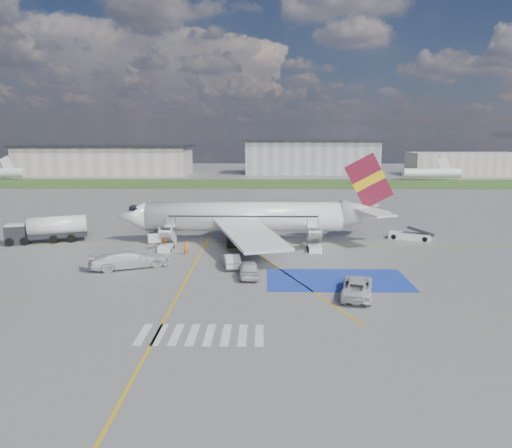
% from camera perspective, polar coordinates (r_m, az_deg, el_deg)
% --- Properties ---
extents(ground, '(400.00, 400.00, 0.00)m').
position_cam_1_polar(ground, '(53.78, -1.99, -5.14)').
color(ground, '#60605E').
rests_on(ground, ground).
extents(grass_strip, '(400.00, 30.00, 0.01)m').
position_cam_1_polar(grass_strip, '(147.51, -0.11, 4.63)').
color(grass_strip, '#2D4C1E').
rests_on(grass_strip, ground).
extents(taxiway_line_main, '(120.00, 0.20, 0.01)m').
position_cam_1_polar(taxiway_line_main, '(65.41, -1.45, -2.36)').
color(taxiway_line_main, gold).
rests_on(taxiway_line_main, ground).
extents(taxiway_line_cross, '(0.20, 60.00, 0.01)m').
position_cam_1_polar(taxiway_line_cross, '(44.81, -9.12, -8.42)').
color(taxiway_line_cross, gold).
rests_on(taxiway_line_cross, ground).
extents(taxiway_line_diag, '(20.71, 56.45, 0.01)m').
position_cam_1_polar(taxiway_line_diag, '(65.41, -1.45, -2.36)').
color(taxiway_line_diag, gold).
rests_on(taxiway_line_diag, ground).
extents(staging_box, '(14.00, 8.00, 0.01)m').
position_cam_1_polar(staging_box, '(50.39, 9.28, -6.32)').
color(staging_box, '#1A36A1').
rests_on(staging_box, ground).
extents(crosswalk, '(9.00, 4.00, 0.01)m').
position_cam_1_polar(crosswalk, '(36.93, -6.30, -12.47)').
color(crosswalk, silver).
rests_on(crosswalk, ground).
extents(terminal_west, '(60.00, 22.00, 10.00)m').
position_cam_1_polar(terminal_west, '(190.97, -16.77, 6.97)').
color(terminal_west, '#9F9489').
rests_on(terminal_west, ground).
extents(terminal_centre, '(48.00, 18.00, 12.00)m').
position_cam_1_polar(terminal_centre, '(187.78, 6.29, 7.59)').
color(terminal_centre, gray).
rests_on(terminal_centre, ground).
extents(terminal_east, '(40.00, 16.00, 8.00)m').
position_cam_1_polar(terminal_east, '(194.05, 22.97, 6.34)').
color(terminal_east, '#9F9489').
rests_on(terminal_east, ground).
extents(airliner, '(36.81, 32.95, 11.92)m').
position_cam_1_polar(airliner, '(66.69, -0.10, 0.85)').
color(airliner, silver).
rests_on(airliner, ground).
extents(airstairs_fwd, '(1.90, 5.20, 3.60)m').
position_cam_1_polar(airstairs_fwd, '(63.20, -10.23, -2.40)').
color(airstairs_fwd, silver).
rests_on(airstairs_fwd, ground).
extents(airstairs_aft, '(1.90, 5.20, 3.60)m').
position_cam_1_polar(airstairs_aft, '(62.32, 6.72, -2.48)').
color(airstairs_aft, silver).
rests_on(airstairs_aft, ground).
extents(fuel_tanker, '(10.40, 5.95, 3.45)m').
position_cam_1_polar(fuel_tanker, '(72.25, -22.73, -0.79)').
color(fuel_tanker, black).
rests_on(fuel_tanker, ground).
extents(gpu_cart, '(2.00, 1.48, 1.52)m').
position_cam_1_polar(gpu_cart, '(67.35, -11.44, -1.61)').
color(gpu_cart, silver).
rests_on(gpu_cart, ground).
extents(belt_loader, '(6.05, 3.94, 1.76)m').
position_cam_1_polar(belt_loader, '(71.77, 17.23, -1.34)').
color(belt_loader, silver).
rests_on(belt_loader, ground).
extents(car_silver_a, '(2.38, 5.13, 1.70)m').
position_cam_1_polar(car_silver_a, '(50.50, -0.83, -5.15)').
color(car_silver_a, '#AFB1B6').
rests_on(car_silver_a, ground).
extents(car_silver_b, '(2.46, 4.86, 1.53)m').
position_cam_1_polar(car_silver_b, '(54.33, -2.85, -4.15)').
color(car_silver_b, '#B1B3B8').
rests_on(car_silver_b, ground).
extents(van_white_a, '(3.74, 6.08, 2.12)m').
position_cam_1_polar(van_white_a, '(45.83, 11.50, -6.68)').
color(van_white_a, silver).
rests_on(van_white_a, ground).
extents(van_white_b, '(6.89, 5.01, 2.50)m').
position_cam_1_polar(van_white_b, '(55.53, -14.25, -3.62)').
color(van_white_b, silver).
rests_on(van_white_b, ground).
extents(crew_fwd, '(0.67, 0.53, 1.60)m').
position_cam_1_polar(crew_fwd, '(60.30, -7.95, -2.76)').
color(crew_fwd, orange).
rests_on(crew_fwd, ground).
extents(crew_nose, '(0.86, 1.02, 1.84)m').
position_cam_1_polar(crew_nose, '(64.70, -10.56, -1.85)').
color(crew_nose, orange).
rests_on(crew_nose, ground).
extents(crew_aft, '(1.00, 1.12, 1.82)m').
position_cam_1_polar(crew_aft, '(62.40, 2.59, -2.13)').
color(crew_aft, orange).
rests_on(crew_aft, ground).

